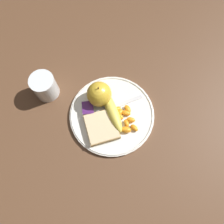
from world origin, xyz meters
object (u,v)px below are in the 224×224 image
object	(u,v)px
banana	(112,109)
jam_packet	(88,109)
apple	(99,94)
fork	(111,108)
bread_slice	(102,127)
plate	(112,114)
juice_glass	(45,87)

from	to	relation	value
banana	jam_packet	xyz separation A→B (m)	(-0.01, -0.08, -0.01)
apple	banana	bearing A→B (deg)	35.16
banana	fork	xyz separation A→B (m)	(-0.01, -0.00, -0.02)
bread_slice	jam_packet	world-z (taller)	same
banana	fork	distance (m)	0.02
plate	fork	world-z (taller)	fork
apple	fork	xyz separation A→B (m)	(0.04, 0.03, -0.04)
bread_slice	fork	xyz separation A→B (m)	(-0.06, 0.04, -0.01)
banana	fork	world-z (taller)	banana
fork	jam_packet	world-z (taller)	jam_packet
apple	bread_slice	xyz separation A→B (m)	(0.10, -0.00, -0.03)
banana	jam_packet	size ratio (longest dim) A/B	3.63
plate	apple	size ratio (longest dim) A/B	3.11
apple	banana	world-z (taller)	apple
plate	juice_glass	size ratio (longest dim) A/B	3.28
plate	bread_slice	world-z (taller)	bread_slice
apple	banana	distance (m)	0.06
plate	jam_packet	world-z (taller)	jam_packet
bread_slice	banana	bearing A→B (deg)	144.04
plate	fork	size ratio (longest dim) A/B	1.48
plate	bread_slice	distance (m)	0.06
plate	banana	size ratio (longest dim) A/B	1.72
fork	jam_packet	size ratio (longest dim) A/B	4.23
juice_glass	apple	world-z (taller)	apple
banana	plate	bearing A→B (deg)	0.71
plate	juice_glass	bearing A→B (deg)	-118.07
juice_glass	banana	size ratio (longest dim) A/B	0.52
jam_packet	plate	bearing A→B (deg)	72.26
bread_slice	fork	world-z (taller)	bread_slice
jam_packet	apple	bearing A→B (deg)	128.82
juice_glass	fork	xyz separation A→B (m)	(0.09, 0.21, -0.03)
fork	bread_slice	bearing A→B (deg)	44.03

